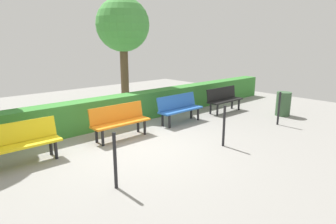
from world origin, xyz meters
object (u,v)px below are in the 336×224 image
at_px(bench_black, 224,98).
at_px(tree_near, 123,26).
at_px(trash_bin, 283,104).
at_px(bench_yellow, 19,141).
at_px(bench_orange, 120,120).
at_px(bench_blue, 179,107).

height_order(bench_black, tree_near, tree_near).
bearing_deg(trash_bin, tree_near, -55.75).
relative_size(bench_yellow, trash_bin, 1.96).
distance_m(tree_near, trash_bin, 6.25).
distance_m(bench_orange, bench_yellow, 2.40).
xyz_separation_m(bench_blue, tree_near, (-0.01, -2.95, 2.51)).
xyz_separation_m(bench_orange, bench_yellow, (2.40, 0.02, -0.00)).
height_order(bench_black, bench_blue, bench_black).
height_order(bench_orange, trash_bin, bench_orange).
xyz_separation_m(bench_black, bench_yellow, (6.72, -0.05, 0.00)).
bearing_deg(bench_orange, bench_black, 178.85).
bearing_deg(bench_orange, bench_blue, 179.48).
xyz_separation_m(bench_yellow, tree_near, (-4.57, -2.96, 2.51)).
distance_m(bench_black, bench_blue, 2.16).
xyz_separation_m(bench_blue, bench_orange, (2.15, -0.01, 0.00)).
relative_size(bench_black, trash_bin, 1.93).
bearing_deg(trash_bin, bench_orange, -18.19).
bearing_deg(bench_yellow, trash_bin, 167.95).
xyz_separation_m(bench_black, bench_orange, (4.32, -0.07, 0.00)).
distance_m(bench_orange, tree_near, 4.42).
distance_m(bench_orange, trash_bin, 5.64).
bearing_deg(tree_near, bench_blue, 89.86).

